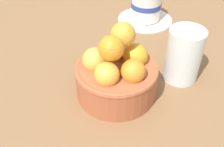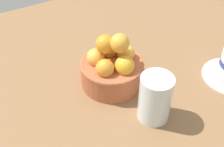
# 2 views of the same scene
# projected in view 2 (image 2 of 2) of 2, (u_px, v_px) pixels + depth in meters

# --- Properties ---
(ground_plane) EXTENTS (1.16, 0.89, 0.04)m
(ground_plane) POSITION_uv_depth(u_px,v_px,m) (112.00, 88.00, 0.67)
(ground_plane) COLOR brown
(terracotta_bowl) EXTENTS (0.14, 0.14, 0.13)m
(terracotta_bowl) POSITION_uv_depth(u_px,v_px,m) (112.00, 67.00, 0.62)
(terracotta_bowl) COLOR #AD5938
(terracotta_bowl) RESTS_ON ground_plane
(water_glass) EXTENTS (0.06, 0.06, 0.10)m
(water_glass) POSITION_uv_depth(u_px,v_px,m) (155.00, 98.00, 0.55)
(water_glass) COLOR silver
(water_glass) RESTS_ON ground_plane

